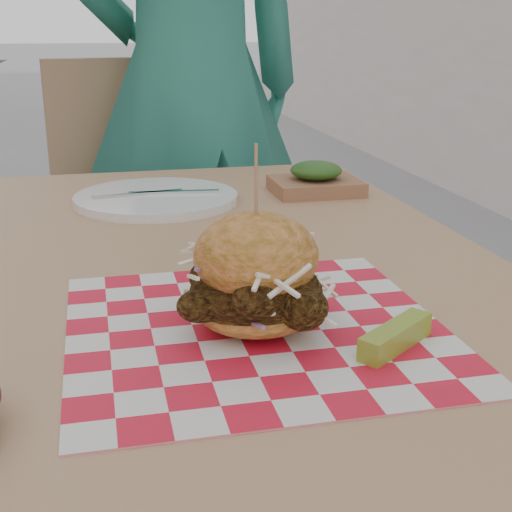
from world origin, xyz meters
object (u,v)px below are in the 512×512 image
Objects in this scene: patio_chair at (131,219)px; diner at (190,85)px; patio_table at (183,324)px; sandwich at (256,279)px.

diner is at bearing -12.57° from patio_chair.
patio_table is 6.70× the size of sandwich.
patio_chair reaches higher than sandwich.
diner is 9.92× the size of sandwich.
sandwich is (0.05, -0.21, 0.13)m from patio_table.
sandwich is at bearing 73.44° from diner.
diner is 0.37m from patio_chair.
patio_table is 0.98m from patio_chair.
sandwich is at bearing -77.35° from patio_table.
diner is 1.87× the size of patio_chair.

